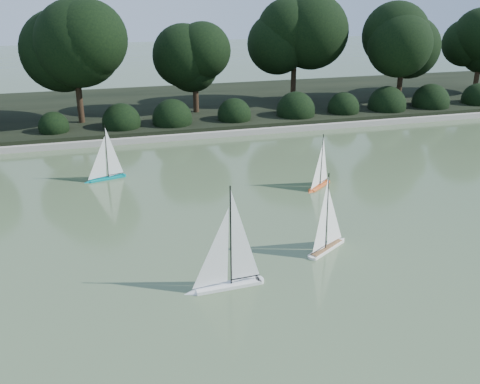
# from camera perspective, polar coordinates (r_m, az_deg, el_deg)

# --- Properties ---
(ground) EXTENTS (80.00, 80.00, 0.00)m
(ground) POSITION_cam_1_polar(r_m,az_deg,el_deg) (9.14, 3.48, -9.20)
(ground) COLOR #394B2D
(ground) RESTS_ON ground
(pond_coping) EXTENTS (40.00, 0.35, 0.18)m
(pond_coping) POSITION_cam_1_polar(r_m,az_deg,el_deg) (17.23, -6.36, 5.92)
(pond_coping) COLOR gray
(pond_coping) RESTS_ON ground
(far_bank) EXTENTS (40.00, 8.00, 0.30)m
(far_bank) POSITION_cam_1_polar(r_m,az_deg,el_deg) (21.06, -8.25, 8.84)
(far_bank) COLOR black
(far_bank) RESTS_ON ground
(tree_line) EXTENTS (26.31, 3.93, 4.39)m
(tree_line) POSITION_cam_1_polar(r_m,az_deg,el_deg) (19.34, -4.23, 15.38)
(tree_line) COLOR black
(tree_line) RESTS_ON ground
(shrub_hedge) EXTENTS (29.10, 1.10, 1.10)m
(shrub_hedge) POSITION_cam_1_polar(r_m,az_deg,el_deg) (18.00, -6.90, 7.75)
(shrub_hedge) COLOR black
(shrub_hedge) RESTS_ON ground
(sailboat_white_a) EXTENTS (1.37, 0.29, 1.87)m
(sailboat_white_a) POSITION_cam_1_polar(r_m,az_deg,el_deg) (8.72, -1.94, -8.55)
(sailboat_white_a) COLOR silver
(sailboat_white_a) RESTS_ON ground
(sailboat_white_b) EXTENTS (1.07, 0.77, 1.62)m
(sailboat_white_b) POSITION_cam_1_polar(r_m,az_deg,el_deg) (10.13, 9.56, -4.64)
(sailboat_white_b) COLOR white
(sailboat_white_b) RESTS_ON ground
(sailboat_orange) EXTENTS (0.88, 0.75, 1.40)m
(sailboat_orange) POSITION_cam_1_polar(r_m,az_deg,el_deg) (13.08, 8.35, 1.37)
(sailboat_orange) COLOR #E25820
(sailboat_orange) RESTS_ON ground
(sailboat_teal) EXTENTS (1.10, 0.45, 1.50)m
(sailboat_teal) POSITION_cam_1_polar(r_m,az_deg,el_deg) (13.90, -14.40, 2.19)
(sailboat_teal) COLOR #027D7E
(sailboat_teal) RESTS_ON ground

